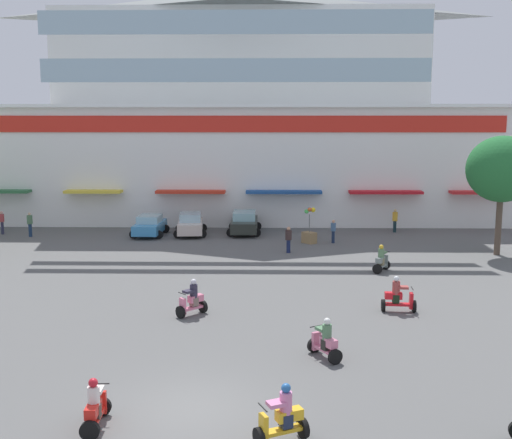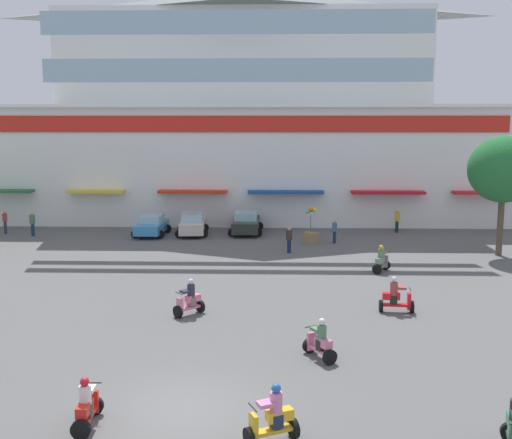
{
  "view_description": "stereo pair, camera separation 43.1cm",
  "coord_description": "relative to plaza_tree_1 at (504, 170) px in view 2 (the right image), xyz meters",
  "views": [
    {
      "loc": [
        2.18,
        -16.34,
        8.08
      ],
      "look_at": [
        1.52,
        17.86,
        2.59
      ],
      "focal_mm": 43.26,
      "sensor_mm": 36.0,
      "label": 1
    },
    {
      "loc": [
        2.61,
        -16.33,
        8.08
      ],
      "look_at": [
        1.52,
        17.86,
        2.59
      ],
      "focal_mm": 43.26,
      "sensor_mm": 36.0,
      "label": 2
    }
  ],
  "objects": [
    {
      "name": "scooter_rider_4",
      "position": [
        -12.02,
        -16.89,
        -4.6
      ],
      "size": [
        1.14,
        1.45,
        1.47
      ],
      "color": "black",
      "rests_on": "ground"
    },
    {
      "name": "pedestrian_2",
      "position": [
        -9.62,
        3.46,
        -4.32
      ],
      "size": [
        0.41,
        0.41,
        1.56
      ],
      "color": "#1A2742",
      "rests_on": "ground"
    },
    {
      "name": "scooter_rider_2",
      "position": [
        -7.84,
        -4.47,
        -4.58
      ],
      "size": [
        1.15,
        1.42,
        1.51
      ],
      "color": "black",
      "rests_on": "ground"
    },
    {
      "name": "parked_car_1",
      "position": [
        -19.51,
        6.14,
        -4.41
      ],
      "size": [
        2.52,
        4.04,
        1.58
      ],
      "color": "beige",
      "rests_on": "ground"
    },
    {
      "name": "scooter_rider_6",
      "position": [
        -8.42,
        -11.55,
        -4.56
      ],
      "size": [
        1.47,
        0.63,
        1.56
      ],
      "color": "black",
      "rests_on": "ground"
    },
    {
      "name": "pedestrian_0",
      "position": [
        -12.72,
        0.29,
        -4.28
      ],
      "size": [
        0.46,
        0.46,
        1.64
      ],
      "color": "#182248",
      "rests_on": "ground"
    },
    {
      "name": "pedestrian_1",
      "position": [
        -30.74,
        5.3,
        -4.23
      ],
      "size": [
        0.53,
        0.53,
        1.72
      ],
      "color": "#1B314E",
      "rests_on": "ground"
    },
    {
      "name": "scooter_rider_5",
      "position": [
        -17.16,
        -12.22,
        -4.56
      ],
      "size": [
        1.3,
        1.28,
        1.55
      ],
      "color": "black",
      "rests_on": "ground"
    },
    {
      "name": "parked_car_2",
      "position": [
        -15.69,
        6.88,
        -4.4
      ],
      "size": [
        2.44,
        4.41,
        1.6
      ],
      "color": "#282C26",
      "rests_on": "ground"
    },
    {
      "name": "ground_plane",
      "position": [
        -16.18,
        -7.74,
        -5.2
      ],
      "size": [
        128.0,
        128.0,
        0.0
      ],
      "primitive_type": "plane",
      "color": "#5B5B5A"
    },
    {
      "name": "scooter_rider_0",
      "position": [
        -13.62,
        -22.51,
        -4.56
      ],
      "size": [
        1.47,
        1.05,
        1.56
      ],
      "color": "black",
      "rests_on": "ground"
    },
    {
      "name": "balloon_vendor_cart",
      "position": [
        -11.22,
        3.35,
        -4.39
      ],
      "size": [
        1.05,
        1.07,
        2.44
      ],
      "color": "#92754C",
      "rests_on": "ground"
    },
    {
      "name": "pedestrian_3",
      "position": [
        -33.1,
        6.2,
        -4.24
      ],
      "size": [
        0.42,
        0.42,
        1.68
      ],
      "color": "#2D2F46",
      "rests_on": "ground"
    },
    {
      "name": "scooter_rider_1",
      "position": [
        -18.56,
        -21.87,
        -4.62
      ],
      "size": [
        0.57,
        1.5,
        1.44
      ],
      "color": "black",
      "rests_on": "ground"
    },
    {
      "name": "parked_car_0",
      "position": [
        -22.37,
        5.83,
        -4.46
      ],
      "size": [
        2.42,
        3.89,
        1.47
      ],
      "color": "#3B8AC5",
      "rests_on": "ground"
    },
    {
      "name": "colonial_building",
      "position": [
        -16.18,
        15.99,
        3.13
      ],
      "size": [
        42.96,
        18.41,
        18.93
      ],
      "color": "white",
      "rests_on": "ground"
    },
    {
      "name": "pedestrian_4",
      "position": [
        -4.69,
        7.57,
        -4.24
      ],
      "size": [
        0.49,
        0.49,
        1.71
      ],
      "color": "#13262B",
      "rests_on": "ground"
    },
    {
      "name": "plaza_tree_1",
      "position": [
        0.0,
        0.0,
        0.0
      ],
      "size": [
        4.21,
        3.93,
        7.22
      ],
      "color": "brown",
      "rests_on": "ground"
    }
  ]
}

